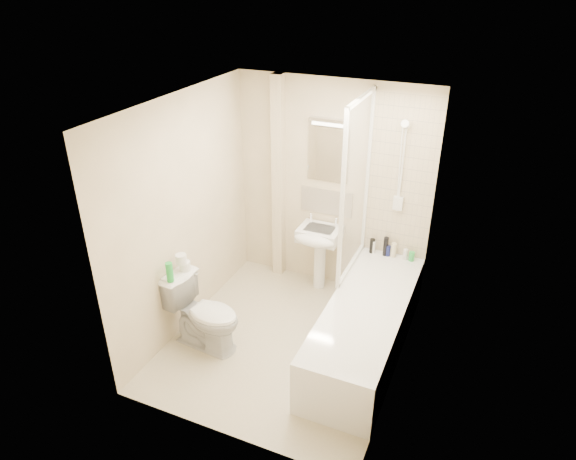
% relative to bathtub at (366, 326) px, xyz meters
% --- Properties ---
extents(floor, '(2.50, 2.50, 0.00)m').
position_rel_bathtub_xyz_m(floor, '(-0.75, -0.20, -0.29)').
color(floor, beige).
rests_on(floor, ground).
extents(wall_back, '(2.20, 0.02, 2.40)m').
position_rel_bathtub_xyz_m(wall_back, '(-0.75, 1.05, 0.91)').
color(wall_back, beige).
rests_on(wall_back, ground).
extents(wall_left, '(0.02, 2.50, 2.40)m').
position_rel_bathtub_xyz_m(wall_left, '(-1.85, -0.20, 0.91)').
color(wall_left, beige).
rests_on(wall_left, ground).
extents(wall_right, '(0.02, 2.50, 2.40)m').
position_rel_bathtub_xyz_m(wall_right, '(0.35, -0.20, 0.91)').
color(wall_right, beige).
rests_on(wall_right, ground).
extents(ceiling, '(2.20, 2.50, 0.02)m').
position_rel_bathtub_xyz_m(ceiling, '(-0.75, -0.20, 2.11)').
color(ceiling, white).
rests_on(ceiling, wall_back).
extents(tile_back, '(0.70, 0.01, 1.75)m').
position_rel_bathtub_xyz_m(tile_back, '(0.00, 1.04, 1.14)').
color(tile_back, beige).
rests_on(tile_back, wall_back).
extents(tile_right, '(0.01, 2.10, 1.75)m').
position_rel_bathtub_xyz_m(tile_right, '(0.34, 0.00, 1.14)').
color(tile_right, beige).
rests_on(tile_right, wall_right).
extents(pipe_boxing, '(0.12, 0.12, 2.40)m').
position_rel_bathtub_xyz_m(pipe_boxing, '(-1.37, 0.99, 0.91)').
color(pipe_boxing, beige).
rests_on(pipe_boxing, ground).
extents(splashback, '(0.60, 0.02, 0.30)m').
position_rel_bathtub_xyz_m(splashback, '(-0.80, 1.04, 0.74)').
color(splashback, beige).
rests_on(splashback, wall_back).
extents(mirror, '(0.46, 0.01, 0.60)m').
position_rel_bathtub_xyz_m(mirror, '(-0.80, 1.04, 1.29)').
color(mirror, white).
rests_on(mirror, wall_back).
extents(strip_light, '(0.42, 0.07, 0.07)m').
position_rel_bathtub_xyz_m(strip_light, '(-0.80, 1.02, 1.66)').
color(strip_light, silver).
rests_on(strip_light, wall_back).
extents(bathtub, '(0.70, 2.10, 0.55)m').
position_rel_bathtub_xyz_m(bathtub, '(0.00, 0.00, 0.00)').
color(bathtub, white).
rests_on(bathtub, ground).
extents(shower_screen, '(0.04, 0.92, 1.80)m').
position_rel_bathtub_xyz_m(shower_screen, '(-0.35, 0.60, 1.16)').
color(shower_screen, white).
rests_on(shower_screen, bathtub).
extents(shower_fixture, '(0.10, 0.16, 0.99)m').
position_rel_bathtub_xyz_m(shower_fixture, '(-0.00, 0.99, 1.26)').
color(shower_fixture, white).
rests_on(shower_fixture, wall_back).
extents(pedestal_sink, '(0.46, 0.45, 0.90)m').
position_rel_bathtub_xyz_m(pedestal_sink, '(-0.80, 0.81, 0.34)').
color(pedestal_sink, white).
rests_on(pedestal_sink, ground).
extents(bottle_black_a, '(0.06, 0.06, 0.17)m').
position_rel_bathtub_xyz_m(bottle_black_a, '(-0.22, 0.96, 0.34)').
color(bottle_black_a, black).
rests_on(bottle_black_a, bathtub).
extents(bottle_white_a, '(0.05, 0.05, 0.15)m').
position_rel_bathtub_xyz_m(bottle_white_a, '(-0.21, 0.96, 0.33)').
color(bottle_white_a, white).
rests_on(bottle_white_a, bathtub).
extents(bottle_black_b, '(0.05, 0.05, 0.22)m').
position_rel_bathtub_xyz_m(bottle_black_b, '(-0.07, 0.96, 0.37)').
color(bottle_black_b, black).
rests_on(bottle_black_b, bathtub).
extents(bottle_blue, '(0.05, 0.05, 0.13)m').
position_rel_bathtub_xyz_m(bottle_blue, '(-0.04, 0.96, 0.32)').
color(bottle_blue, navy).
rests_on(bottle_blue, bathtub).
extents(bottle_cream, '(0.06, 0.06, 0.17)m').
position_rel_bathtub_xyz_m(bottle_cream, '(0.02, 0.96, 0.34)').
color(bottle_cream, beige).
rests_on(bottle_cream, bathtub).
extents(bottle_white_b, '(0.05, 0.05, 0.12)m').
position_rel_bathtub_xyz_m(bottle_white_b, '(0.15, 0.96, 0.32)').
color(bottle_white_b, white).
rests_on(bottle_white_b, bathtub).
extents(bottle_green, '(0.06, 0.06, 0.10)m').
position_rel_bathtub_xyz_m(bottle_green, '(0.22, 0.96, 0.31)').
color(bottle_green, green).
rests_on(bottle_green, bathtub).
extents(toilet, '(0.57, 0.83, 0.75)m').
position_rel_bathtub_xyz_m(toilet, '(-1.47, -0.55, 0.09)').
color(toilet, white).
rests_on(toilet, ground).
extents(toilet_roll_lower, '(0.11, 0.11, 0.09)m').
position_rel_bathtub_xyz_m(toilet_roll_lower, '(-1.72, -0.44, 0.51)').
color(toilet_roll_lower, white).
rests_on(toilet_roll_lower, toilet).
extents(toilet_roll_upper, '(0.11, 0.11, 0.10)m').
position_rel_bathtub_xyz_m(toilet_roll_upper, '(-1.73, -0.48, 0.60)').
color(toilet_roll_upper, white).
rests_on(toilet_roll_upper, toilet_roll_lower).
extents(green_bottle, '(0.07, 0.07, 0.20)m').
position_rel_bathtub_xyz_m(green_bottle, '(-1.74, -0.66, 0.56)').
color(green_bottle, green).
rests_on(green_bottle, toilet).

